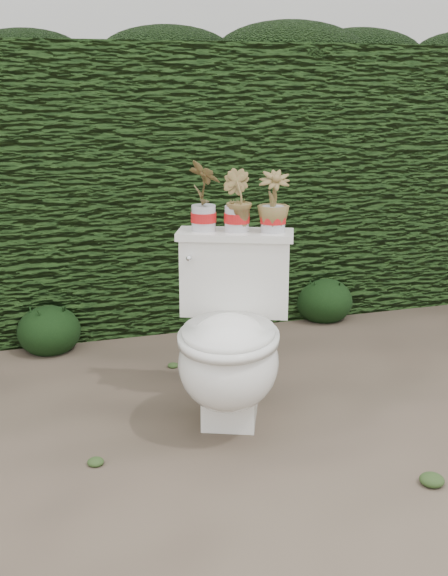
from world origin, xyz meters
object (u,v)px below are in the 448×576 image
object	(u,v)px
toilet	(230,342)
potted_plant_left	(203,197)
potted_plant_center	(237,202)
potted_plant_right	(273,203)

from	to	relation	value
toilet	potted_plant_left	world-z (taller)	potted_plant_left
potted_plant_center	potted_plant_right	xyz separation A→B (m)	(0.14, -0.06, -0.00)
potted_plant_right	toilet	bearing A→B (deg)	-129.38
potted_plant_left	potted_plant_right	bearing A→B (deg)	-138.00
potted_plant_right	potted_plant_center	bearing A→B (deg)	174.60
potted_plant_right	potted_plant_left	bearing A→B (deg)	174.60
toilet	potted_plant_right	bearing A→B (deg)	56.02
toilet	potted_plant_left	size ratio (longest dim) A/B	2.76
toilet	potted_plant_center	world-z (taller)	potted_plant_center
potted_plant_left	potted_plant_right	xyz separation A→B (m)	(0.28, -0.12, -0.02)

